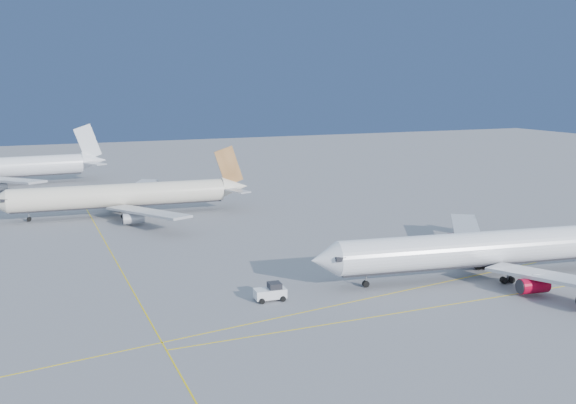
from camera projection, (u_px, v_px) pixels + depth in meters
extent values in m
plane|color=slate|center=(399.00, 276.00, 101.18)|extent=(500.00, 500.00, 0.00)
cube|color=yellow|center=(483.00, 299.00, 90.40)|extent=(90.00, 0.18, 0.02)
cube|color=yellow|center=(421.00, 287.00, 95.74)|extent=(118.86, 16.88, 0.02)
cube|color=yellow|center=(113.00, 255.00, 113.12)|extent=(0.18, 140.00, 0.02)
cylinder|color=white|center=(490.00, 248.00, 100.14)|extent=(50.73, 12.24, 5.23)
cone|color=white|center=(325.00, 260.00, 93.32)|extent=(4.75, 5.75, 5.23)
cube|color=black|center=(336.00, 255.00, 93.65)|extent=(2.12, 5.12, 0.63)
cube|color=#B7B7BC|center=(467.00, 234.00, 115.46)|extent=(18.48, 24.27, 0.50)
cylinder|color=gray|center=(366.00, 277.00, 95.54)|extent=(0.22, 0.22, 2.07)
cylinder|color=black|center=(366.00, 284.00, 95.73)|extent=(1.07, 0.76, 0.99)
cylinder|color=gray|center=(508.00, 273.00, 97.43)|extent=(0.29, 0.29, 2.07)
cylinder|color=black|center=(507.00, 280.00, 97.62)|extent=(1.10, 0.94, 0.99)
cylinder|color=gray|center=(482.00, 260.00, 104.46)|extent=(0.29, 0.29, 2.07)
cylinder|color=black|center=(481.00, 267.00, 104.65)|extent=(1.10, 0.94, 0.99)
cylinder|color=#A70723|center=(533.00, 286.00, 91.50)|extent=(4.60, 2.84, 2.25)
cylinder|color=#A70723|center=(462.00, 251.00, 110.39)|extent=(4.60, 2.84, 2.25)
cylinder|color=#A70723|center=(459.00, 239.00, 118.80)|extent=(4.60, 2.84, 2.25)
cylinder|color=beige|center=(120.00, 195.00, 146.15)|extent=(47.87, 8.33, 5.22)
cone|color=beige|center=(235.00, 187.00, 154.71)|extent=(6.72, 5.37, 4.96)
cube|color=black|center=(5.00, 199.00, 138.32)|extent=(1.79, 5.05, 0.64)
cube|color=#B7B7BC|center=(147.00, 212.00, 134.46)|extent=(14.07, 25.52, 0.50)
cube|color=#B7B7BC|center=(133.00, 190.00, 161.20)|extent=(16.82, 24.61, 0.50)
cube|color=#BB8046|center=(229.00, 166.00, 153.33)|extent=(7.06, 0.87, 9.69)
cylinder|color=gray|center=(29.00, 214.00, 140.47)|extent=(0.22, 0.22, 2.11)
cylinder|color=black|center=(29.00, 219.00, 140.67)|extent=(1.05, 0.71, 1.01)
cylinder|color=gray|center=(126.00, 212.00, 143.58)|extent=(0.29, 0.29, 2.11)
cylinder|color=black|center=(126.00, 216.00, 143.78)|extent=(1.06, 0.89, 1.01)
cylinder|color=gray|center=(123.00, 206.00, 150.47)|extent=(0.29, 0.29, 2.11)
cylinder|color=black|center=(123.00, 210.00, 150.67)|extent=(1.06, 0.89, 1.01)
cylinder|color=#B7B7BC|center=(134.00, 218.00, 136.32)|extent=(4.54, 2.57, 2.29)
cylinder|color=#B7B7BC|center=(124.00, 199.00, 158.29)|extent=(4.54, 2.57, 2.29)
cone|color=white|center=(94.00, 161.00, 199.38)|extent=(7.73, 6.06, 5.63)
cube|color=#B7B7BC|center=(9.00, 180.00, 174.64)|extent=(18.79, 27.56, 0.58)
cube|color=#B7B7BC|center=(3.00, 166.00, 202.96)|extent=(15.99, 28.47, 0.58)
cube|color=silver|center=(88.00, 142.00, 197.60)|extent=(8.15, 0.96, 11.20)
cube|color=white|center=(270.00, 293.00, 89.95)|extent=(4.55, 2.50, 1.32)
cube|color=black|center=(275.00, 286.00, 89.97)|extent=(1.89, 1.99, 0.99)
cylinder|color=black|center=(262.00, 301.00, 88.50)|extent=(0.80, 0.44, 0.77)
cylinder|color=black|center=(257.00, 296.00, 90.65)|extent=(0.80, 0.44, 0.77)
cylinder|color=black|center=(283.00, 299.00, 89.47)|extent=(0.80, 0.44, 0.77)
cylinder|color=black|center=(278.00, 294.00, 91.62)|extent=(0.80, 0.44, 0.77)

